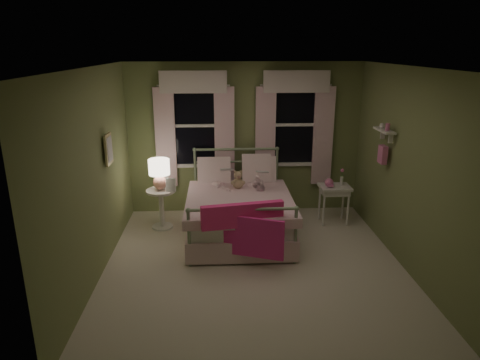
{
  "coord_description": "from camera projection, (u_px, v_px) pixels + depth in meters",
  "views": [
    {
      "loc": [
        -0.46,
        -5.15,
        2.83
      ],
      "look_at": [
        -0.15,
        0.7,
        1.0
      ],
      "focal_mm": 32.0,
      "sensor_mm": 36.0,
      "label": 1
    }
  ],
  "objects": [
    {
      "name": "teddy_bear",
      "position": [
        238.0,
        181.0,
        6.78
      ],
      "size": [
        0.23,
        0.18,
        0.31
      ],
      "color": "tan",
      "rests_on": "bed"
    },
    {
      "name": "bud_vase",
      "position": [
        342.0,
        177.0,
        7.01
      ],
      "size": [
        0.06,
        0.06,
        0.28
      ],
      "color": "white",
      "rests_on": "nightstand_right"
    },
    {
      "name": "nightstand_left",
      "position": [
        161.0,
        203.0,
        6.88
      ],
      "size": [
        0.46,
        0.46,
        0.65
      ],
      "color": "white",
      "rests_on": "ground"
    },
    {
      "name": "wall_shelf",
      "position": [
        384.0,
        143.0,
        6.08
      ],
      "size": [
        0.15,
        0.5,
        0.6
      ],
      "color": "white",
      "rests_on": "room_shell"
    },
    {
      "name": "room_shell",
      "position": [
        255.0,
        174.0,
        5.39
      ],
      "size": [
        4.2,
        4.2,
        4.2
      ],
      "color": "beige",
      "rests_on": "ground"
    },
    {
      "name": "table_lamp",
      "position": [
        159.0,
        171.0,
        6.72
      ],
      "size": [
        0.33,
        0.33,
        0.49
      ],
      "color": "#F7A592",
      "rests_on": "nightstand_left"
    },
    {
      "name": "pink_throw",
      "position": [
        243.0,
        224.0,
        5.61
      ],
      "size": [
        1.1,
        0.42,
        0.71
      ],
      "color": "#FF3187",
      "rests_on": "bed"
    },
    {
      "name": "book_left",
      "position": [
        220.0,
        173.0,
        6.63
      ],
      "size": [
        0.2,
        0.12,
        0.26
      ],
      "primitive_type": "imported",
      "rotation": [
        1.22,
        0.0,
        -0.04
      ],
      "color": "beige",
      "rests_on": "child_left"
    },
    {
      "name": "framed_picture",
      "position": [
        109.0,
        149.0,
        5.8
      ],
      "size": [
        0.03,
        0.32,
        0.42
      ],
      "color": "beige",
      "rests_on": "room_shell"
    },
    {
      "name": "bed",
      "position": [
        239.0,
        212.0,
        6.64
      ],
      "size": [
        1.58,
        2.04,
        1.18
      ],
      "color": "white",
      "rests_on": "ground"
    },
    {
      "name": "window_left",
      "position": [
        195.0,
        122.0,
        7.18
      ],
      "size": [
        1.34,
        0.13,
        1.96
      ],
      "color": "black",
      "rests_on": "room_shell"
    },
    {
      "name": "window_right",
      "position": [
        295.0,
        121.0,
        7.27
      ],
      "size": [
        1.34,
        0.13,
        1.96
      ],
      "color": "black",
      "rests_on": "room_shell"
    },
    {
      "name": "child_right",
      "position": [
        255.0,
        171.0,
        6.91
      ],
      "size": [
        0.37,
        0.31,
        0.68
      ],
      "primitive_type": "imported",
      "rotation": [
        0.0,
        0.0,
        3.32
      ],
      "color": "#F7D1DD",
      "rests_on": "bed"
    },
    {
      "name": "nightstand_right",
      "position": [
        334.0,
        192.0,
        7.03
      ],
      "size": [
        0.5,
        0.4,
        0.64
      ],
      "color": "white",
      "rests_on": "ground"
    },
    {
      "name": "book_nightstand",
      "position": [
        166.0,
        191.0,
        6.73
      ],
      "size": [
        0.22,
        0.26,
        0.02
      ],
      "primitive_type": "imported",
      "rotation": [
        0.0,
        0.0,
        -0.26
      ],
      "color": "beige",
      "rests_on": "nightstand_left"
    },
    {
      "name": "child_left",
      "position": [
        220.0,
        171.0,
        6.88
      ],
      "size": [
        0.3,
        0.26,
        0.7
      ],
      "primitive_type": "imported",
      "rotation": [
        0.0,
        0.0,
        3.61
      ],
      "color": "#F7D1DD",
      "rests_on": "bed"
    },
    {
      "name": "book_right",
      "position": [
        256.0,
        175.0,
        6.67
      ],
      "size": [
        0.21,
        0.14,
        0.26
      ],
      "primitive_type": "imported",
      "rotation": [
        1.22,
        0.0,
        -0.17
      ],
      "color": "beige",
      "rests_on": "child_right"
    },
    {
      "name": "pink_toy",
      "position": [
        329.0,
        183.0,
        6.97
      ],
      "size": [
        0.14,
        0.19,
        0.14
      ],
      "color": "pink",
      "rests_on": "nightstand_right"
    }
  ]
}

